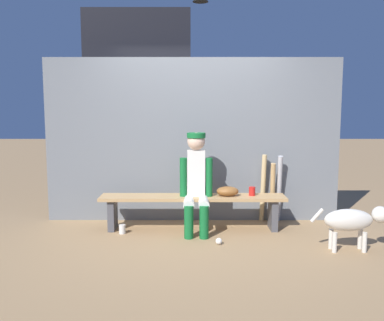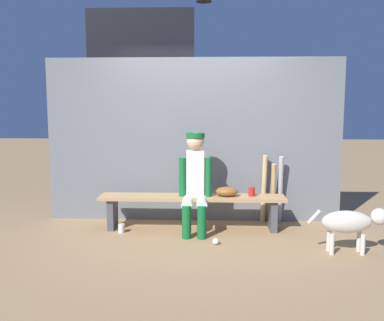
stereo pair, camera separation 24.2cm
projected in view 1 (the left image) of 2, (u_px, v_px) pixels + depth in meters
name	position (u px, v px, depth m)	size (l,w,h in m)	color
ground_plane	(192.00, 229.00, 5.43)	(30.00, 30.00, 0.00)	#9E7A51
chainlink_fence	(192.00, 140.00, 5.73)	(3.95, 0.03, 2.19)	slate
dugout_bench	(192.00, 203.00, 5.38)	(2.33, 0.36, 0.43)	tan
player_seated	(195.00, 180.00, 5.24)	(0.41, 0.55, 1.23)	silver
baseball_glove	(227.00, 191.00, 5.36)	(0.28, 0.20, 0.12)	brown
bat_wood_natural	(262.00, 188.00, 5.73)	(0.06, 0.06, 0.91)	tan
bat_wood_tan	(272.00, 193.00, 5.68)	(0.06, 0.06, 0.81)	tan
bat_aluminum_silver	(278.00, 189.00, 5.72)	(0.06, 0.06, 0.91)	#B7B7BC
baseball	(218.00, 241.00, 4.83)	(0.07, 0.07, 0.07)	white
cup_on_ground	(122.00, 229.00, 5.23)	(0.08, 0.08, 0.11)	silver
cup_on_bench	(251.00, 191.00, 5.39)	(0.08, 0.08, 0.11)	red
scoreboard	(140.00, 60.00, 6.60)	(1.95, 0.27, 3.29)	#3F3F42
dog	(353.00, 220.00, 4.58)	(0.84, 0.20, 0.49)	beige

